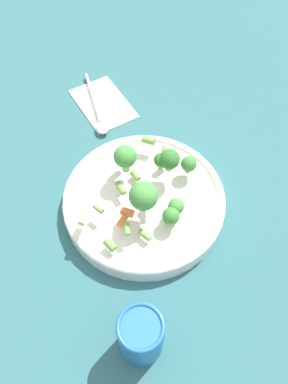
{
  "coord_description": "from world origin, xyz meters",
  "views": [
    {
      "loc": [
        0.26,
        -0.25,
        0.6
      ],
      "look_at": [
        0.0,
        0.0,
        0.05
      ],
      "focal_mm": 35.0,
      "sensor_mm": 36.0,
      "label": 1
    }
  ],
  "objects": [
    {
      "name": "napkin",
      "position": [
        -0.26,
        0.12,
        0.0
      ],
      "size": [
        0.17,
        0.13,
        0.01
      ],
      "color": "white",
      "rests_on": "ground_plane"
    },
    {
      "name": "cup",
      "position": [
        0.18,
        -0.17,
        0.06
      ],
      "size": [
        0.06,
        0.06,
        0.11
      ],
      "color": "#2366B2",
      "rests_on": "ground_plane"
    },
    {
      "name": "ground_plane",
      "position": [
        0.0,
        0.0,
        0.0
      ],
      "size": [
        3.0,
        3.0,
        0.0
      ],
      "primitive_type": "plane",
      "color": "#2D6066"
    },
    {
      "name": "pasta_salad",
      "position": [
        0.01,
        0.01,
        0.08
      ],
      "size": [
        0.17,
        0.24,
        0.09
      ],
      "color": "#8CB766",
      "rests_on": "bowl"
    },
    {
      "name": "bowl",
      "position": [
        0.0,
        0.0,
        0.02
      ],
      "size": [
        0.3,
        0.3,
        0.04
      ],
      "color": "white",
      "rests_on": "ground_plane"
    },
    {
      "name": "spoon",
      "position": [
        -0.24,
        0.08,
        0.01
      ],
      "size": [
        0.18,
        0.1,
        0.01
      ],
      "rotation": [
        0.0,
        0.0,
        12.09
      ],
      "color": "silver",
      "rests_on": "napkin"
    }
  ]
}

